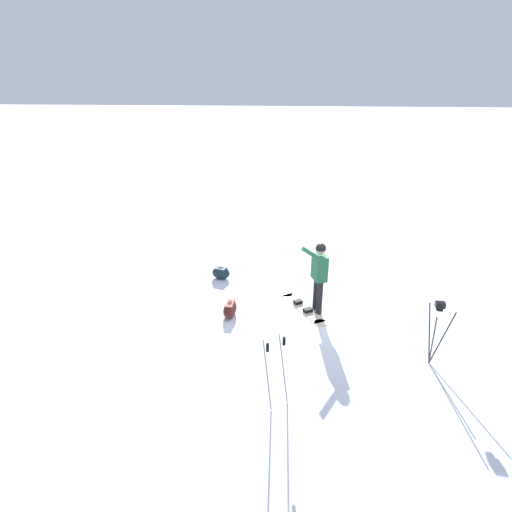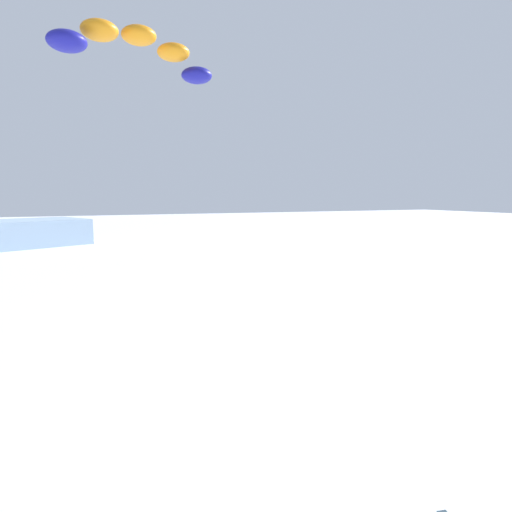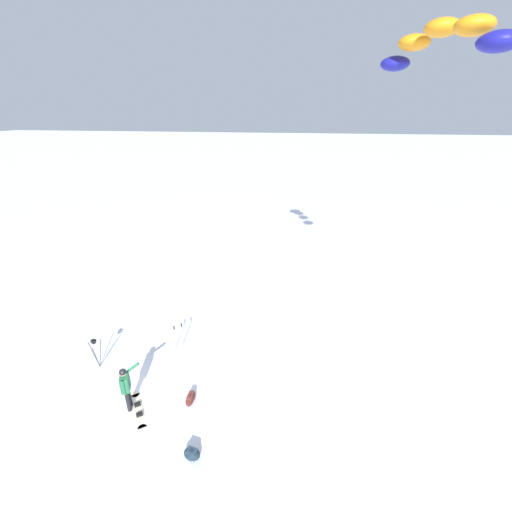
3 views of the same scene
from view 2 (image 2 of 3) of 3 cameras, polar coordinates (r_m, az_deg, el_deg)
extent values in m
ellipsoid|color=navy|center=(13.14, -8.33, 23.77)|extent=(1.17, 1.18, 0.44)
ellipsoid|color=orange|center=(12.81, -11.52, 26.19)|extent=(1.17, 1.18, 0.44)
ellipsoid|color=orange|center=(12.31, -16.12, 27.58)|extent=(1.17, 1.18, 0.44)
ellipsoid|color=orange|center=(11.78, -21.10, 27.43)|extent=(1.17, 1.18, 0.44)
ellipsoid|color=navy|center=(11.33, -25.02, 25.63)|extent=(1.17, 1.18, 0.44)
camera|label=1|loc=(4.60, -65.36, -27.52)|focal=28.26mm
camera|label=3|loc=(15.14, 33.92, 15.04)|focal=22.55mm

